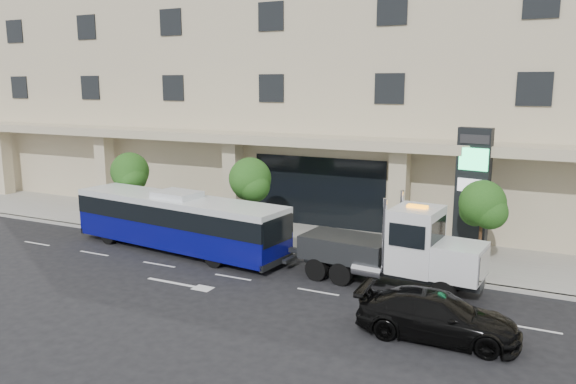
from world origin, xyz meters
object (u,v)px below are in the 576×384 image
object	(u,v)px
tow_truck	(397,250)
black_sedan	(437,316)
city_bus	(178,221)
signage_pylon	(472,192)

from	to	relation	value
tow_truck	black_sedan	distance (m)	4.75
city_bus	tow_truck	distance (m)	11.20
city_bus	signage_pylon	xyz separation A→B (m)	(13.29, 4.90, 1.72)
signage_pylon	city_bus	bearing A→B (deg)	-150.06
tow_truck	signage_pylon	size ratio (longest dim) A/B	1.40
city_bus	signage_pylon	bearing A→B (deg)	27.04
city_bus	black_sedan	world-z (taller)	city_bus
tow_truck	signage_pylon	xyz separation A→B (m)	(2.09, 5.25, 1.66)
city_bus	black_sedan	xyz separation A→B (m)	(13.63, -4.34, -0.78)
city_bus	tow_truck	bearing A→B (deg)	5.02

